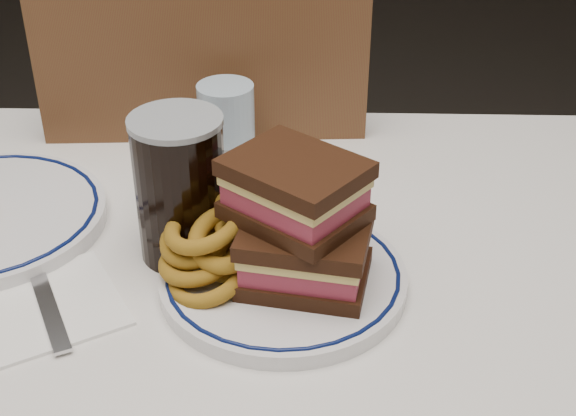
{
  "coord_description": "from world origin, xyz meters",
  "views": [
    {
      "loc": [
        0.21,
        -0.68,
        1.27
      ],
      "look_at": [
        0.19,
        0.05,
        0.82
      ],
      "focal_mm": 50.0,
      "sensor_mm": 36.0,
      "label": 1
    }
  ],
  "objects_px": {
    "reuben_sandwich": "(300,223)",
    "main_plate": "(283,277)",
    "chair_far": "(217,216)",
    "beer_mug": "(184,187)"
  },
  "relations": [
    {
      "from": "reuben_sandwich",
      "to": "main_plate",
      "type": "bearing_deg",
      "value": 163.37
    },
    {
      "from": "chair_far",
      "to": "reuben_sandwich",
      "type": "distance_m",
      "value": 0.58
    },
    {
      "from": "reuben_sandwich",
      "to": "chair_far",
      "type": "bearing_deg",
      "value": 107.2
    },
    {
      "from": "chair_far",
      "to": "beer_mug",
      "type": "distance_m",
      "value": 0.51
    },
    {
      "from": "chair_far",
      "to": "main_plate",
      "type": "bearing_deg",
      "value": -74.6
    },
    {
      "from": "main_plate",
      "to": "chair_far",
      "type": "bearing_deg",
      "value": 105.4
    },
    {
      "from": "reuben_sandwich",
      "to": "beer_mug",
      "type": "relative_size",
      "value": 0.99
    },
    {
      "from": "main_plate",
      "to": "beer_mug",
      "type": "relative_size",
      "value": 1.58
    },
    {
      "from": "chair_far",
      "to": "reuben_sandwich",
      "type": "bearing_deg",
      "value": -72.8
    },
    {
      "from": "chair_far",
      "to": "reuben_sandwich",
      "type": "height_order",
      "value": "chair_far"
    }
  ]
}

